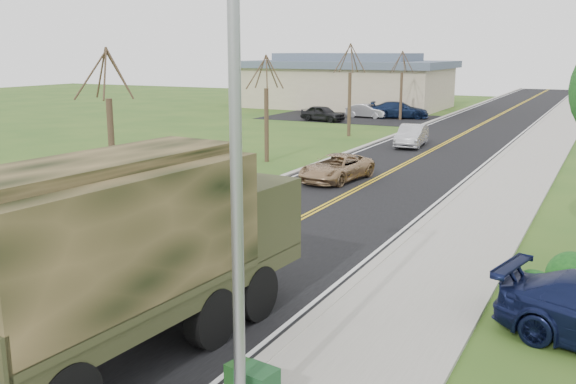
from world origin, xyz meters
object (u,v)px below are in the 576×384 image
Objects in this scene: suv_champagne at (336,168)px; utility_box_far at (245,382)px; military_truck at (130,241)px; sedan_silver at (412,136)px.

suv_champagne reaches higher than utility_box_far.
military_truck is 30.21m from sedan_silver.
sedan_silver is 6.44× the size of utility_box_far.
utility_box_far is at bearing -84.27° from sedan_silver.
suv_champagne is at bearing 120.55° from utility_box_far.
sedan_silver is 31.35m from utility_box_far.
military_truck is 1.98× the size of sedan_silver.
military_truck reaches higher than suv_champagne.
military_truck is 12.78× the size of utility_box_far.
suv_champagne is at bearing -95.57° from sedan_silver.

